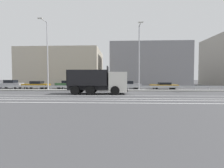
% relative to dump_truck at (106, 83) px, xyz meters
% --- Properties ---
extents(ground_plane, '(320.00, 320.00, 0.00)m').
position_rel_dump_truck_xyz_m(ground_plane, '(2.09, 2.14, -1.33)').
color(ground_plane, '#424244').
extents(lane_strip_0, '(69.33, 0.16, 0.01)m').
position_rel_dump_truck_xyz_m(lane_strip_0, '(-1.05, -1.82, -1.33)').
color(lane_strip_0, silver).
rests_on(lane_strip_0, ground_plane).
extents(lane_strip_1, '(69.33, 0.16, 0.01)m').
position_rel_dump_truck_xyz_m(lane_strip_1, '(-1.05, -4.14, -1.33)').
color(lane_strip_1, silver).
rests_on(lane_strip_1, ground_plane).
extents(lane_strip_2, '(69.33, 0.16, 0.01)m').
position_rel_dump_truck_xyz_m(lane_strip_2, '(-1.05, -5.33, -1.33)').
color(lane_strip_2, silver).
rests_on(lane_strip_2, ground_plane).
extents(lane_strip_3, '(69.33, 0.16, 0.01)m').
position_rel_dump_truck_xyz_m(lane_strip_3, '(-1.05, -6.81, -1.33)').
color(lane_strip_3, silver).
rests_on(lane_strip_3, ground_plane).
extents(median_island, '(38.13, 1.10, 0.18)m').
position_rel_dump_truck_xyz_m(median_island, '(2.09, 4.24, -1.24)').
color(median_island, gray).
rests_on(median_island, ground_plane).
extents(median_guardrail, '(69.33, 0.09, 0.78)m').
position_rel_dump_truck_xyz_m(median_guardrail, '(2.09, 5.30, -0.76)').
color(median_guardrail, '#9EA0A5').
rests_on(median_guardrail, ground_plane).
extents(dump_truck, '(7.29, 2.90, 3.36)m').
position_rel_dump_truck_xyz_m(dump_truck, '(0.00, 0.00, 0.00)').
color(dump_truck, silver).
rests_on(dump_truck, ground_plane).
extents(median_road_sign, '(0.84, 0.16, 2.35)m').
position_rel_dump_truck_xyz_m(median_road_sign, '(1.79, 4.24, -0.06)').
color(median_road_sign, white).
rests_on(median_road_sign, ground_plane).
extents(street_lamp_1, '(0.71, 2.07, 10.50)m').
position_rel_dump_truck_xyz_m(street_lamp_1, '(-9.25, 3.96, 4.39)').
color(street_lamp_1, '#ADADB2').
rests_on(street_lamp_1, ground_plane).
extents(street_lamp_2, '(0.71, 2.13, 9.71)m').
position_rel_dump_truck_xyz_m(street_lamp_2, '(4.61, 3.96, 4.00)').
color(street_lamp_2, '#ADADB2').
rests_on(street_lamp_2, ground_plane).
extents(parked_car_1, '(4.39, 1.90, 1.62)m').
position_rel_dump_truck_xyz_m(parked_car_1, '(-18.72, 8.81, -0.53)').
color(parked_car_1, '#A3A3A8').
rests_on(parked_car_1, ground_plane).
extents(parked_car_2, '(4.66, 2.15, 1.43)m').
position_rel_dump_truck_xyz_m(parked_car_2, '(-13.57, 8.57, -0.61)').
color(parked_car_2, '#B27A14').
rests_on(parked_car_2, ground_plane).
extents(parked_car_3, '(4.03, 2.23, 1.51)m').
position_rel_dump_truck_xyz_m(parked_car_3, '(-7.98, 9.04, -0.57)').
color(parked_car_3, '#335B33').
rests_on(parked_car_3, ground_plane).
extents(parked_car_4, '(4.54, 2.30, 1.61)m').
position_rel_dump_truck_xyz_m(parked_car_4, '(-2.89, 9.31, -0.54)').
color(parked_car_4, '#B27A14').
rests_on(parked_car_4, ground_plane).
extents(parked_car_5, '(4.81, 2.29, 1.44)m').
position_rel_dump_truck_xyz_m(parked_car_5, '(3.28, 9.15, -0.61)').
color(parked_car_5, '#A3A3A8').
rests_on(parked_car_5, ground_plane).
extents(parked_car_6, '(4.82, 2.20, 1.20)m').
position_rel_dump_truck_xyz_m(parked_car_6, '(9.63, 8.55, -0.70)').
color(parked_car_6, '#B27A14').
rests_on(parked_car_6, ground_plane).
extents(background_building_0, '(19.02, 12.42, 9.07)m').
position_rel_dump_truck_xyz_m(background_building_0, '(-12.67, 20.28, 3.20)').
color(background_building_0, '#B7AD99').
rests_on(background_building_0, ground_plane).
extents(background_building_1, '(19.24, 8.27, 10.58)m').
position_rel_dump_truck_xyz_m(background_building_1, '(9.12, 20.54, 3.96)').
color(background_building_1, gray).
rests_on(background_building_1, ground_plane).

